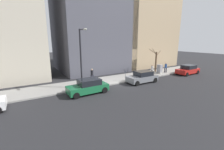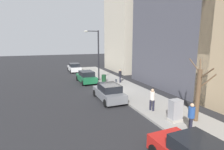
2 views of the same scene
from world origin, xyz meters
The scene contains 14 objects.
ground_plane centered at (0.00, 0.00, 0.00)m, with size 120.00×120.00×0.00m, color #232326.
sidewalk centered at (2.00, 0.00, 0.07)m, with size 4.00×36.00×0.15m, color gray.
parked_car_grey centered at (-1.00, -2.77, 0.74)m, with size 1.95×4.22×1.52m.
parked_car_green centered at (-1.16, 4.96, 0.74)m, with size 2.01×4.24×1.52m.
parked_car_white centered at (-1.09, 14.13, 0.74)m, with size 1.93×4.21×1.52m.
parking_meter centered at (0.45, -1.05, 0.98)m, with size 0.14×0.10×1.35m.
utility_box centered at (1.30, -8.64, 0.85)m, with size 0.83×0.61×1.43m.
streetlamp centered at (0.28, 5.00, 4.02)m, with size 1.97×0.32×6.50m.
bare_tree centered at (2.62, -9.09, 2.01)m, with size 0.80×2.29×3.99m.
trash_bin centered at (0.90, 3.98, 0.60)m, with size 0.56×0.56×0.90m, color #14381E.
pedestrian_near_meter centered at (1.20, -10.00, 1.09)m, with size 0.36×0.36×1.66m.
pedestrian_midblock centered at (0.97, -6.56, 1.09)m, with size 0.36×0.37×1.66m.
pedestrian_far_corner centered at (2.67, 2.80, 1.09)m, with size 0.36×0.38×1.66m.
office_tower_right centered at (10.07, 12.00, 10.28)m, with size 9.14×9.14×20.56m, color #BCB29E.
Camera 2 is at (-6.43, -16.89, 5.15)m, focal length 28.00 mm.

